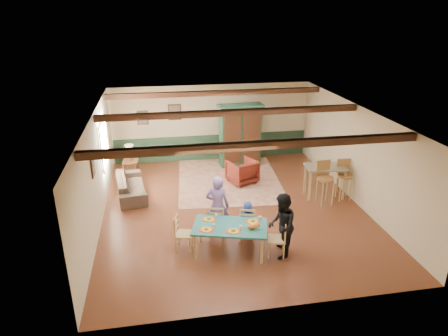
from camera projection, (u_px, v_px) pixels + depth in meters
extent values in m
plane|color=#562718|center=(233.00, 208.00, 11.05)|extent=(8.00, 8.00, 0.00)
cube|color=beige|center=(212.00, 123.00, 14.19)|extent=(7.00, 0.02, 2.70)
cube|color=beige|center=(97.00, 172.00, 9.98)|extent=(0.02, 8.00, 2.70)
cube|color=beige|center=(357.00, 155.00, 11.10)|extent=(0.02, 8.00, 2.70)
cube|color=silver|center=(234.00, 113.00, 10.03)|extent=(7.00, 8.00, 0.02)
cube|color=#1C3423|center=(212.00, 147.00, 14.51)|extent=(6.95, 0.03, 0.90)
cube|color=black|center=(257.00, 145.00, 7.97)|extent=(6.95, 0.16, 0.16)
cube|color=black|center=(231.00, 113.00, 10.43)|extent=(6.95, 0.16, 0.16)
cube|color=black|center=(216.00, 93.00, 12.81)|extent=(6.95, 0.16, 0.16)
imported|color=#8261A7|center=(217.00, 206.00, 9.49)|extent=(0.65, 0.51, 1.56)
imported|color=black|center=(282.00, 226.00, 8.69)|extent=(0.74, 0.85, 1.49)
imported|color=navy|center=(248.00, 220.00, 9.54)|extent=(0.51, 0.40, 0.91)
cube|color=beige|center=(229.00, 180.00, 12.84)|extent=(3.48, 4.02, 0.01)
cube|color=#163827|center=(240.00, 135.00, 13.72)|extent=(1.56, 0.71, 2.15)
imported|color=#45110D|center=(242.00, 171.00, 12.56)|extent=(1.05, 1.06, 0.75)
imported|color=#3F3227|center=(131.00, 186.00, 11.75)|extent=(1.01, 2.04, 0.57)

